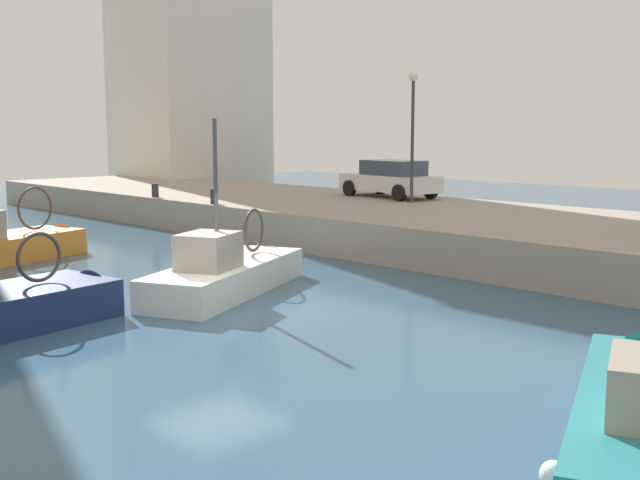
{
  "coord_description": "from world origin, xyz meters",
  "views": [
    {
      "loc": [
        -9.98,
        -13.57,
        4.01
      ],
      "look_at": [
        3.62,
        0.51,
        1.2
      ],
      "focal_mm": 44.22,
      "sensor_mm": 36.0,
      "label": 1
    }
  ],
  "objects": [
    {
      "name": "fishing_boat_white",
      "position": [
        1.76,
        1.72,
        0.12
      ],
      "size": [
        6.49,
        4.24,
        4.99
      ],
      "color": "white",
      "rests_on": "ground"
    },
    {
      "name": "water_surface",
      "position": [
        0.0,
        0.0,
        0.0
      ],
      "size": [
        80.0,
        80.0,
        0.0
      ],
      "primitive_type": "plane",
      "color": "#335675",
      "rests_on": "ground"
    },
    {
      "name": "mooring_bollard_mid",
      "position": [
        7.35,
        14.0,
        1.48
      ],
      "size": [
        0.28,
        0.28,
        0.55
      ],
      "primitive_type": "cylinder",
      "color": "#2D2D33",
      "rests_on": "quay_wall"
    },
    {
      "name": "quay_wall",
      "position": [
        11.5,
        0.0,
        0.6
      ],
      "size": [
        9.0,
        56.0,
        1.2
      ],
      "primitive_type": "cube",
      "color": "#9E9384",
      "rests_on": "ground"
    },
    {
      "name": "waterfront_building_west_mid",
      "position": [
        17.35,
        25.86,
        11.29
      ],
      "size": [
        7.59,
        6.97,
        22.54
      ],
      "color": "silver",
      "rests_on": "ground"
    },
    {
      "name": "mooring_bollard_south",
      "position": [
        7.35,
        10.0,
        1.48
      ],
      "size": [
        0.28,
        0.28,
        0.55
      ],
      "primitive_type": "cylinder",
      "color": "#2D2D33",
      "rests_on": "quay_wall"
    },
    {
      "name": "parked_car_white",
      "position": [
        14.12,
        7.28,
        1.96
      ],
      "size": [
        2.32,
        4.54,
        1.5
      ],
      "color": "silver",
      "rests_on": "quay_wall"
    },
    {
      "name": "quay_streetlamp",
      "position": [
        13.0,
        5.26,
        4.45
      ],
      "size": [
        0.36,
        0.36,
        4.83
      ],
      "color": "#38383D",
      "rests_on": "quay_wall"
    },
    {
      "name": "fishing_boat_orange",
      "position": [
        -0.43,
        10.0,
        0.12
      ],
      "size": [
        6.42,
        3.59,
        4.55
      ],
      "color": "orange",
      "rests_on": "ground"
    }
  ]
}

